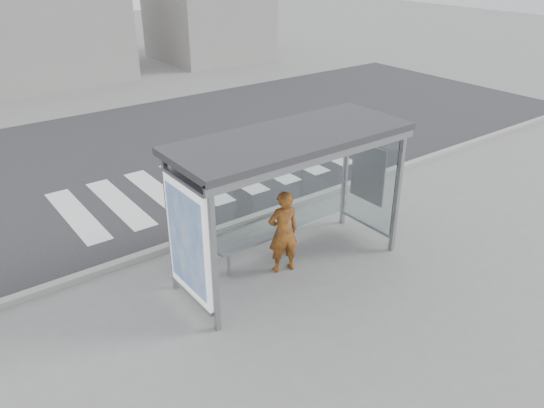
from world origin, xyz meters
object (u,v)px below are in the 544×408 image
(bus_shelter, at_px, (272,174))
(soda_can, at_px, (393,243))
(person, at_px, (283,232))
(bench, at_px, (257,240))

(bus_shelter, height_order, soda_can, bus_shelter)
(bus_shelter, height_order, person, bus_shelter)
(soda_can, bearing_deg, person, 165.29)
(bus_shelter, relative_size, bench, 2.58)
(person, height_order, soda_can, person)
(person, relative_size, bench, 0.97)
(bus_shelter, bearing_deg, soda_can, -13.96)
(person, xyz_separation_m, bench, (-0.27, 0.46, -0.29))
(person, height_order, bench, person)
(soda_can, bearing_deg, bus_shelter, 166.04)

